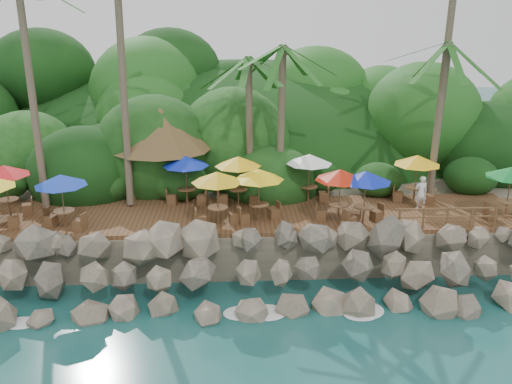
{
  "coord_description": "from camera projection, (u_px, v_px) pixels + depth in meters",
  "views": [
    {
      "loc": [
        -1.24,
        -18.73,
        11.55
      ],
      "look_at": [
        0.0,
        6.0,
        3.4
      ],
      "focal_mm": 38.08,
      "sensor_mm": 36.0,
      "label": 1
    }
  ],
  "objects": [
    {
      "name": "foam_line",
      "position": [
        263.0,
        316.0,
        21.72
      ],
      "size": [
        25.2,
        0.8,
        0.06
      ],
      "color": "white",
      "rests_on": "ground"
    },
    {
      "name": "dining_clusters",
      "position": [
        244.0,
        174.0,
        25.43
      ],
      "size": [
        25.94,
        5.54,
        2.54
      ],
      "color": "brown",
      "rests_on": "terrace"
    },
    {
      "name": "ground",
      "position": [
        264.0,
        321.0,
        21.44
      ],
      "size": [
        140.0,
        140.0,
        0.0
      ],
      "primitive_type": "plane",
      "color": "#19514F",
      "rests_on": "ground"
    },
    {
      "name": "seawall",
      "position": [
        261.0,
        272.0,
        22.98
      ],
      "size": [
        29.0,
        4.0,
        2.3
      ],
      "primitive_type": null,
      "color": "gray",
      "rests_on": "ground"
    },
    {
      "name": "land_base",
      "position": [
        249.0,
        179.0,
        36.29
      ],
      "size": [
        32.0,
        25.2,
        2.1
      ],
      "primitive_type": "cube",
      "color": "gray",
      "rests_on": "ground"
    },
    {
      "name": "jungle_hill",
      "position": [
        245.0,
        164.0,
        43.74
      ],
      "size": [
        44.8,
        28.0,
        15.4
      ],
      "primitive_type": "ellipsoid",
      "color": "#143811",
      "rests_on": "ground"
    },
    {
      "name": "palapa",
      "position": [
        161.0,
        129.0,
        28.58
      ],
      "size": [
        5.35,
        5.35,
        4.6
      ],
      "color": "brown",
      "rests_on": "ground"
    },
    {
      "name": "waiter",
      "position": [
        421.0,
        193.0,
        26.76
      ],
      "size": [
        0.66,
        0.46,
        1.72
      ],
      "primitive_type": "imported",
      "rotation": [
        0.0,
        0.0,
        3.22
      ],
      "color": "white",
      "rests_on": "terrace"
    },
    {
      "name": "railing",
      "position": [
        460.0,
        216.0,
        24.43
      ],
      "size": [
        6.1,
        0.1,
        1.0
      ],
      "color": "brown",
      "rests_on": "terrace"
    },
    {
      "name": "terrace",
      "position": [
        256.0,
        215.0,
        26.45
      ],
      "size": [
        26.0,
        5.0,
        0.2
      ],
      "primitive_type": "cube",
      "color": "brown",
      "rests_on": "land_base"
    },
    {
      "name": "palms",
      "position": [
        264.0,
        6.0,
        25.86
      ],
      "size": [
        26.32,
        7.0,
        13.47
      ],
      "color": "brown",
      "rests_on": "ground"
    },
    {
      "name": "jungle_foliage",
      "position": [
        249.0,
        198.0,
        35.67
      ],
      "size": [
        44.0,
        16.0,
        12.0
      ],
      "primitive_type": null,
      "color": "#143811",
      "rests_on": "ground"
    }
  ]
}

